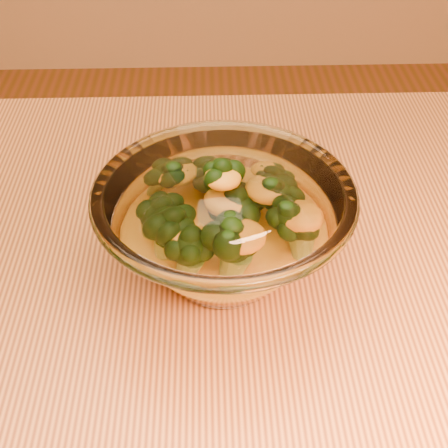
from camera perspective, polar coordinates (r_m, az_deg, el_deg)
The scene contains 4 objects.
table at distance 0.60m, azimuth 9.87°, elevation -16.10°, with size 1.20×0.80×0.75m.
glass_bowl at distance 0.53m, azimuth 0.00°, elevation -0.39°, with size 0.22×0.22×0.10m.
cheese_sauce at distance 0.54m, azimuth 0.00°, elevation -2.02°, with size 0.13×0.13×0.04m, color orange.
broccoli_heap at distance 0.52m, azimuth -0.05°, elevation 0.99°, with size 0.15×0.14×0.07m.
Camera 1 is at (-0.11, -0.32, 1.15)m, focal length 50.00 mm.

